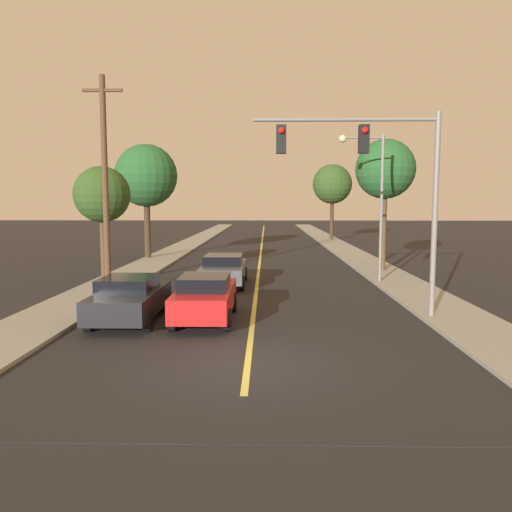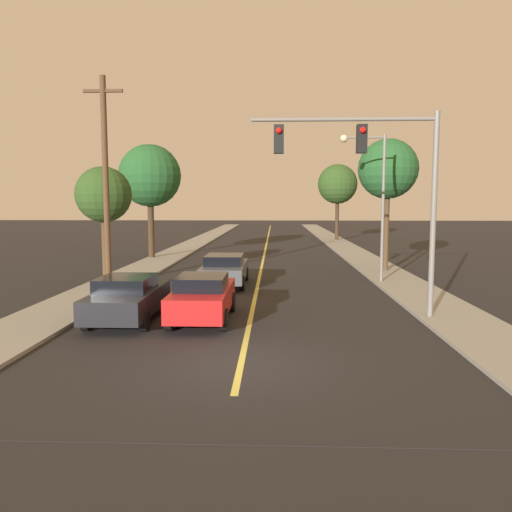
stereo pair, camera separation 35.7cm
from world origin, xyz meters
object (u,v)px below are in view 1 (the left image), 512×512
streetlamp_right (371,187)px  tree_right_near (385,170)px  tree_left_far (146,176)px  tree_right_far (332,184)px  car_near_lane_second (224,269)px  utility_pole_left (105,182)px  tree_left_near (102,195)px  car_near_lane_front (205,297)px  traffic_signal_mast (377,170)px  car_outer_lane_front (130,298)px

streetlamp_right → tree_right_near: (1.58, 3.97, 1.06)m
tree_left_far → tree_right_far: (14.80, 17.15, 0.07)m
car_near_lane_second → utility_pole_left: (-4.56, -2.69, 3.90)m
tree_left_near → tree_right_far: tree_right_far is taller
car_near_lane_second → tree_left_near: bearing=-176.7°
streetlamp_right → car_near_lane_front: bearing=-131.3°
traffic_signal_mast → tree_right_near: (2.90, 11.33, 0.76)m
car_outer_lane_front → tree_right_near: tree_right_near is taller
traffic_signal_mast → tree_left_far: bearing=123.7°
tree_right_far → streetlamp_right: bearing=-93.7°
traffic_signal_mast → tree_right_far: size_ratio=0.87×
traffic_signal_mast → tree_right_far: (3.08, 34.76, 0.83)m
car_outer_lane_front → traffic_signal_mast: size_ratio=0.66×
tree_left_near → tree_left_far: bearing=93.4°
car_near_lane_front → streetlamp_right: streetlamp_right is taller
utility_pole_left → tree_left_far: size_ratio=1.14×
traffic_signal_mast → tree_right_near: tree_right_near is taller
tree_left_far → car_outer_lane_front: bearing=-78.3°
car_near_lane_front → tree_right_far: 36.58m
car_outer_lane_front → traffic_signal_mast: 8.98m
streetlamp_right → utility_pole_left: utility_pole_left is taller
tree_left_near → car_outer_lane_front: bearing=-65.9°
car_near_lane_second → tree_right_far: (8.63, 28.15, 4.95)m
car_outer_lane_front → tree_right_far: 37.35m
tree_right_near → tree_right_far: bearing=89.6°
car_outer_lane_front → tree_right_far: bearing=72.6°
car_near_lane_front → traffic_signal_mast: 6.90m
tree_right_near → tree_left_far: bearing=156.8°
car_near_lane_front → car_outer_lane_front: car_near_lane_front is taller
traffic_signal_mast → streetlamp_right: 7.49m
tree_left_near → tree_left_far: 11.43m
car_near_lane_front → tree_left_far: size_ratio=0.57×
car_outer_lane_front → streetlamp_right: size_ratio=0.63×
car_near_lane_second → tree_right_far: bearing=73.0°
streetlamp_right → tree_left_near: 12.42m
car_near_lane_second → car_outer_lane_front: bearing=-108.6°
tree_right_near → tree_left_near: bearing=-160.1°
streetlamp_right → tree_left_far: size_ratio=0.90×
traffic_signal_mast → streetlamp_right: size_ratio=0.96×
tree_right_near → tree_right_far: size_ratio=0.94×
car_near_lane_second → tree_right_near: (8.45, 4.73, 4.87)m
car_near_lane_front → car_outer_lane_front: 2.42m
traffic_signal_mast → tree_left_near: size_ratio=1.23×
car_near_lane_second → tree_right_far: size_ratio=0.62×
streetlamp_right → tree_left_near: bearing=-175.1°
tree_right_far → tree_right_near: bearing=-90.4°
car_near_lane_front → utility_pole_left: utility_pole_left is taller
tree_left_far → tree_right_near: 15.91m
streetlamp_right → tree_right_near: bearing=68.3°
utility_pole_left → traffic_signal_mast: bearing=-21.2°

